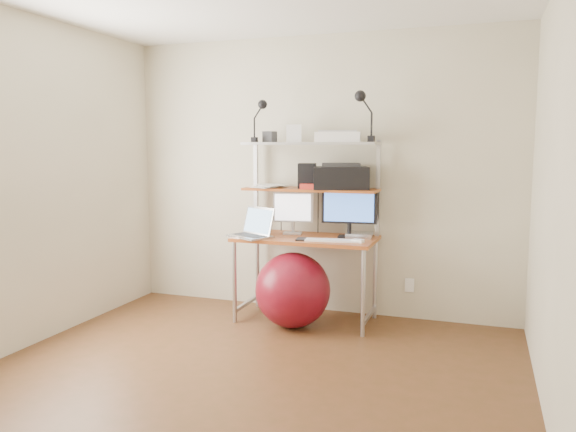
# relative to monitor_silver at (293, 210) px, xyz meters

# --- Properties ---
(room) EXTENTS (3.60, 3.60, 3.60)m
(room) POSITION_rel_monitor_silver_xyz_m (0.16, -1.57, 0.30)
(room) COLOR brown
(room) RESTS_ON ground
(computer_desk) EXTENTS (1.20, 0.60, 1.57)m
(computer_desk) POSITION_rel_monitor_silver_xyz_m (0.16, -0.07, 0.01)
(computer_desk) COLOR #A55920
(computer_desk) RESTS_ON ground
(desktop) EXTENTS (1.20, 0.60, 0.00)m
(desktop) POSITION_rel_monitor_silver_xyz_m (0.16, -0.13, -0.21)
(desktop) COLOR #A55920
(desktop) RESTS_ON computer_desk
(mid_shelf) EXTENTS (1.18, 0.34, 0.00)m
(mid_shelf) POSITION_rel_monitor_silver_xyz_m (0.16, -0.00, 0.20)
(mid_shelf) COLOR #A55920
(mid_shelf) RESTS_ON computer_desk
(top_shelf) EXTENTS (1.18, 0.34, 0.00)m
(top_shelf) POSITION_rel_monitor_silver_xyz_m (0.16, -0.00, 0.60)
(top_shelf) COLOR #B1B1B6
(top_shelf) RESTS_ON computer_desk
(floor) EXTENTS (3.60, 3.60, 0.00)m
(floor) POSITION_rel_monitor_silver_xyz_m (0.16, -1.57, -0.95)
(floor) COLOR brown
(floor) RESTS_ON ground
(wall_outlet) EXTENTS (0.08, 0.01, 0.12)m
(wall_outlet) POSITION_rel_monitor_silver_xyz_m (1.01, 0.21, -0.65)
(wall_outlet) COLOR white
(wall_outlet) RESTS_ON room
(monitor_silver) EXTENTS (0.35, 0.15, 0.40)m
(monitor_silver) POSITION_rel_monitor_silver_xyz_m (0.00, 0.00, 0.00)
(monitor_silver) COLOR #BDBCC1
(monitor_silver) RESTS_ON desktop
(monitor_black) EXTENTS (0.47, 0.15, 0.47)m
(monitor_black) POSITION_rel_monitor_silver_xyz_m (0.51, -0.03, 0.03)
(monitor_black) COLOR black
(monitor_black) RESTS_ON desktop
(laptop) EXTENTS (0.46, 0.43, 0.32)m
(laptop) POSITION_rel_monitor_silver_xyz_m (-0.27, -0.27, -0.16)
(laptop) COLOR #B4B4B9
(laptop) RESTS_ON desktop
(keyboard) EXTENTS (0.46, 0.19, 0.01)m
(keyboard) POSITION_rel_monitor_silver_xyz_m (0.43, -0.27, -0.20)
(keyboard) COLOR white
(keyboard) RESTS_ON desktop
(mouse) EXTENTS (0.11, 0.08, 0.03)m
(mouse) POSITION_rel_monitor_silver_xyz_m (0.65, -0.27, -0.20)
(mouse) COLOR white
(mouse) RESTS_ON desktop
(mac_mini) EXTENTS (0.24, 0.24, 0.04)m
(mac_mini) POSITION_rel_monitor_silver_xyz_m (0.60, -0.01, -0.19)
(mac_mini) COLOR #B4B4B9
(mac_mini) RESTS_ON desktop
(phone) EXTENTS (0.10, 0.15, 0.01)m
(phone) POSITION_rel_monitor_silver_xyz_m (0.17, -0.29, -0.20)
(phone) COLOR black
(phone) RESTS_ON desktop
(printer) EXTENTS (0.54, 0.44, 0.22)m
(printer) POSITION_rel_monitor_silver_xyz_m (0.43, 0.01, 0.31)
(printer) COLOR black
(printer) RESTS_ON mid_shelf
(nas_cube) EXTENTS (0.18, 0.18, 0.22)m
(nas_cube) POSITION_rel_monitor_silver_xyz_m (0.13, -0.02, 0.31)
(nas_cube) COLOR black
(nas_cube) RESTS_ON mid_shelf
(red_box) EXTENTS (0.17, 0.12, 0.05)m
(red_box) POSITION_rel_monitor_silver_xyz_m (0.20, -0.10, 0.22)
(red_box) COLOR red
(red_box) RESTS_ON mid_shelf
(scanner) EXTENTS (0.42, 0.31, 0.10)m
(scanner) POSITION_rel_monitor_silver_xyz_m (0.40, -0.01, 0.65)
(scanner) COLOR white
(scanner) RESTS_ON top_shelf
(box_white) EXTENTS (0.16, 0.14, 0.15)m
(box_white) POSITION_rel_monitor_silver_xyz_m (0.01, -0.01, 0.68)
(box_white) COLOR white
(box_white) RESTS_ON top_shelf
(box_grey) EXTENTS (0.11, 0.11, 0.10)m
(box_grey) POSITION_rel_monitor_silver_xyz_m (-0.23, 0.03, 0.65)
(box_grey) COLOR #2D2D30
(box_grey) RESTS_ON top_shelf
(clip_lamp_left) EXTENTS (0.15, 0.08, 0.37)m
(clip_lamp_left) POSITION_rel_monitor_silver_xyz_m (-0.28, -0.07, 0.87)
(clip_lamp_left) COLOR black
(clip_lamp_left) RESTS_ON top_shelf
(clip_lamp_right) EXTENTS (0.17, 0.09, 0.42)m
(clip_lamp_right) POSITION_rel_monitor_silver_xyz_m (0.63, -0.08, 0.91)
(clip_lamp_right) COLOR black
(clip_lamp_right) RESTS_ON top_shelf
(exercise_ball) EXTENTS (0.63, 0.63, 0.63)m
(exercise_ball) POSITION_rel_monitor_silver_xyz_m (0.11, -0.34, -0.63)
(exercise_ball) COLOR maroon
(exercise_ball) RESTS_ON floor
(paper_stack) EXTENTS (0.33, 0.42, 0.02)m
(paper_stack) POSITION_rel_monitor_silver_xyz_m (-0.23, -0.01, 0.21)
(paper_stack) COLOR white
(paper_stack) RESTS_ON mid_shelf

